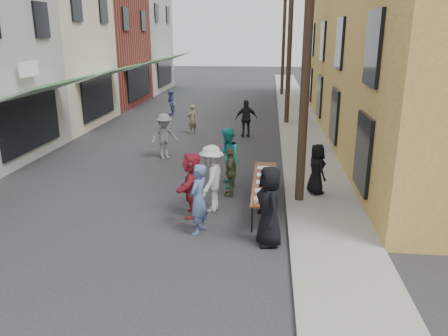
% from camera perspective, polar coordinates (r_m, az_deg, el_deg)
% --- Properties ---
extents(ground, '(120.00, 120.00, 0.00)m').
position_cam_1_polar(ground, '(11.15, -12.20, -9.20)').
color(ground, '#28282B').
rests_on(ground, ground).
extents(sidewalk, '(2.20, 60.00, 0.10)m').
position_cam_1_polar(sidewalk, '(24.98, 9.74, 5.77)').
color(sidewalk, gray).
rests_on(sidewalk, ground).
extents(storefront_row, '(8.00, 37.00, 9.00)m').
position_cam_1_polar(storefront_row, '(27.83, -23.42, 14.25)').
color(storefront_row, maroon).
rests_on(storefront_row, ground).
extents(building_ochre, '(10.00, 28.00, 10.00)m').
position_cam_1_polar(building_ochre, '(24.71, 25.33, 15.88)').
color(building_ochre, '#AE803E').
rests_on(building_ochre, ground).
extents(utility_pole_near, '(0.26, 0.26, 9.00)m').
position_cam_1_polar(utility_pole_near, '(12.50, 10.81, 15.14)').
color(utility_pole_near, '#2D2116').
rests_on(utility_pole_near, ground).
extents(utility_pole_mid, '(0.26, 0.26, 9.00)m').
position_cam_1_polar(utility_pole_mid, '(24.48, 8.58, 16.09)').
color(utility_pole_mid, '#2D2116').
rests_on(utility_pole_mid, ground).
extents(utility_pole_far, '(0.26, 0.26, 9.00)m').
position_cam_1_polar(utility_pole_far, '(36.47, 7.81, 16.41)').
color(utility_pole_far, '#2D2116').
rests_on(utility_pole_far, ground).
extents(serving_table, '(0.70, 4.00, 0.75)m').
position_cam_1_polar(serving_table, '(12.80, 5.36, -1.90)').
color(serving_table, brown).
rests_on(serving_table, ground).
extents(catering_tray_sausage, '(0.50, 0.33, 0.08)m').
position_cam_1_polar(catering_tray_sausage, '(11.23, 5.24, -4.26)').
color(catering_tray_sausage, maroon).
rests_on(catering_tray_sausage, serving_table).
extents(catering_tray_foil_b, '(0.50, 0.33, 0.08)m').
position_cam_1_polar(catering_tray_foil_b, '(11.83, 5.30, -3.12)').
color(catering_tray_foil_b, '#B2B2B7').
rests_on(catering_tray_foil_b, serving_table).
extents(catering_tray_buns, '(0.50, 0.33, 0.08)m').
position_cam_1_polar(catering_tray_buns, '(12.49, 5.35, -2.01)').
color(catering_tray_buns, tan).
rests_on(catering_tray_buns, serving_table).
extents(catering_tray_foil_d, '(0.50, 0.33, 0.08)m').
position_cam_1_polar(catering_tray_foil_d, '(13.16, 5.39, -1.02)').
color(catering_tray_foil_d, '#B2B2B7').
rests_on(catering_tray_foil_d, serving_table).
extents(catering_tray_buns_end, '(0.50, 0.33, 0.08)m').
position_cam_1_polar(catering_tray_buns_end, '(13.82, 5.43, -0.12)').
color(catering_tray_buns_end, tan).
rests_on(catering_tray_buns_end, serving_table).
extents(condiment_jar_a, '(0.07, 0.07, 0.08)m').
position_cam_1_polar(condiment_jar_a, '(10.95, 4.06, -4.80)').
color(condiment_jar_a, '#A57F26').
rests_on(condiment_jar_a, serving_table).
extents(condiment_jar_b, '(0.07, 0.07, 0.08)m').
position_cam_1_polar(condiment_jar_b, '(11.04, 4.08, -4.60)').
color(condiment_jar_b, '#A57F26').
rests_on(condiment_jar_b, serving_table).
extents(condiment_jar_c, '(0.07, 0.07, 0.08)m').
position_cam_1_polar(condiment_jar_c, '(11.14, 4.10, -4.41)').
color(condiment_jar_c, '#A57F26').
rests_on(condiment_jar_c, serving_table).
extents(cup_stack, '(0.08, 0.08, 0.12)m').
position_cam_1_polar(cup_stack, '(10.99, 6.27, -4.67)').
color(cup_stack, tan).
rests_on(cup_stack, serving_table).
extents(guest_front_a, '(0.87, 1.10, 1.96)m').
position_cam_1_polar(guest_front_a, '(10.37, 5.96, -5.00)').
color(guest_front_a, black).
rests_on(guest_front_a, ground).
extents(guest_front_b, '(0.61, 0.76, 1.83)m').
position_cam_1_polar(guest_front_b, '(10.94, -3.38, -4.11)').
color(guest_front_b, '#4C6393').
rests_on(guest_front_b, ground).
extents(guest_front_c, '(0.90, 1.07, 1.98)m').
position_cam_1_polar(guest_front_c, '(14.27, 0.42, 1.35)').
color(guest_front_c, teal).
rests_on(guest_front_c, ground).
extents(guest_front_d, '(0.90, 1.34, 1.92)m').
position_cam_1_polar(guest_front_d, '(12.33, -1.65, -1.36)').
color(guest_front_d, silver).
rests_on(guest_front_d, ground).
extents(guest_front_e, '(0.39, 0.91, 1.53)m').
position_cam_1_polar(guest_front_e, '(13.53, 0.86, -0.53)').
color(guest_front_e, '#4E5833').
rests_on(guest_front_e, ground).
extents(guest_queue_back, '(0.58, 1.70, 1.82)m').
position_cam_1_polar(guest_queue_back, '(12.01, -4.21, -2.16)').
color(guest_queue_back, maroon).
rests_on(guest_queue_back, ground).
extents(server, '(0.77, 0.91, 1.58)m').
position_cam_1_polar(server, '(13.73, 12.00, -0.12)').
color(server, black).
rests_on(server, sidewalk).
extents(passerby_left, '(1.35, 1.27, 1.83)m').
position_cam_1_polar(passerby_left, '(17.79, -7.80, 4.13)').
color(passerby_left, slate).
rests_on(passerby_left, ground).
extents(passerby_mid, '(1.15, 0.70, 1.83)m').
position_cam_1_polar(passerby_mid, '(21.39, 2.94, 6.46)').
color(passerby_mid, black).
rests_on(passerby_mid, ground).
extents(passerby_right, '(0.60, 0.64, 1.48)m').
position_cam_1_polar(passerby_right, '(22.20, -4.18, 6.37)').
color(passerby_right, olive).
rests_on(passerby_right, ground).
extents(passerby_far, '(0.83, 0.92, 1.56)m').
position_cam_1_polar(passerby_far, '(27.38, -6.99, 8.42)').
color(passerby_far, '#4A588F').
rests_on(passerby_far, ground).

